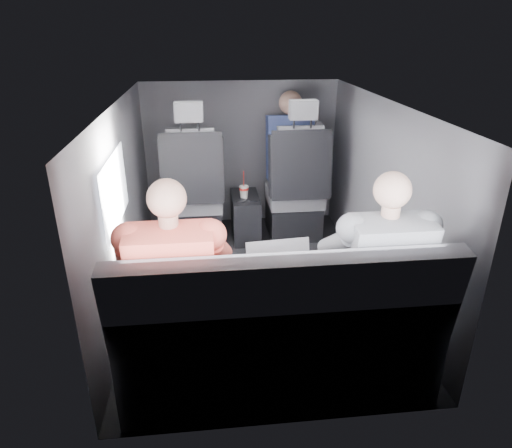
{
  "coord_description": "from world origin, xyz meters",
  "views": [
    {
      "loc": [
        -0.33,
        -2.94,
        1.81
      ],
      "look_at": [
        -0.01,
        -0.05,
        0.53
      ],
      "focal_mm": 32.0,
      "sensor_mm": 36.0,
      "label": 1
    }
  ],
  "objects": [
    {
      "name": "laptop_white",
      "position": [
        -0.54,
        -0.77,
        0.63
      ],
      "size": [
        0.34,
        0.31,
        0.25
      ],
      "color": "silver",
      "rests_on": "passenger_rear_left"
    },
    {
      "name": "center_console",
      "position": [
        0.0,
        0.88,
        0.2
      ],
      "size": [
        0.24,
        0.48,
        0.41
      ],
      "color": "black",
      "rests_on": "floor"
    },
    {
      "name": "soda_cup",
      "position": [
        -0.02,
        0.82,
        0.46
      ],
      "size": [
        0.08,
        0.08,
        0.25
      ],
      "color": "white",
      "rests_on": "center_console"
    },
    {
      "name": "seatbelt",
      "position": [
        0.45,
        0.67,
        0.8
      ],
      "size": [
        0.35,
        0.11,
        0.59
      ],
      "primitive_type": "cube",
      "rotation": [
        -0.14,
        0.49,
        0.0
      ],
      "color": "black",
      "rests_on": "front_seat_right"
    },
    {
      "name": "panel_right",
      "position": [
        0.9,
        0.0,
        0.68
      ],
      "size": [
        0.02,
        2.6,
        1.35
      ],
      "primitive_type": "cube",
      "color": "#56565B",
      "rests_on": "floor"
    },
    {
      "name": "passenger_rear_left",
      "position": [
        -0.51,
        -0.97,
        0.62
      ],
      "size": [
        0.49,
        0.61,
        1.21
      ],
      "color": "#343439",
      "rests_on": "rear_bench"
    },
    {
      "name": "passenger_front_right",
      "position": [
        0.43,
        1.1,
        0.76
      ],
      "size": [
        0.41,
        0.41,
        0.85
      ],
      "color": "navy",
      "rests_on": "front_seat_right"
    },
    {
      "name": "panel_back",
      "position": [
        0.0,
        -1.3,
        0.68
      ],
      "size": [
        1.8,
        0.02,
        1.35
      ],
      "primitive_type": "cube",
      "color": "#56565B",
      "rests_on": "floor"
    },
    {
      "name": "laptop_black",
      "position": [
        0.49,
        -0.76,
        0.63
      ],
      "size": [
        0.39,
        0.42,
        0.24
      ],
      "color": "black",
      "rests_on": "passenger_rear_right"
    },
    {
      "name": "ceiling",
      "position": [
        0.0,
        0.0,
        1.35
      ],
      "size": [
        2.6,
        2.6,
        0.0
      ],
      "primitive_type": "plane",
      "rotation": [
        3.14,
        0.0,
        0.0
      ],
      "color": "#B2B2AD",
      "rests_on": "panel_back"
    },
    {
      "name": "panel_front",
      "position": [
        0.0,
        1.3,
        0.68
      ],
      "size": [
        1.8,
        0.02,
        1.35
      ],
      "primitive_type": "cube",
      "color": "#56565B",
      "rests_on": "floor"
    },
    {
      "name": "floor",
      "position": [
        0.0,
        0.0,
        0.0
      ],
      "size": [
        2.6,
        2.6,
        0.0
      ],
      "primitive_type": "plane",
      "color": "black",
      "rests_on": "ground"
    },
    {
      "name": "front_seat_right",
      "position": [
        0.45,
        0.84,
        0.4
      ],
      "size": [
        0.52,
        0.58,
        1.26
      ],
      "color": "black",
      "rests_on": "floor"
    },
    {
      "name": "laptop_silver",
      "position": [
        0.01,
        -0.83,
        0.63
      ],
      "size": [
        0.35,
        0.32,
        0.23
      ],
      "color": "silver",
      "rests_on": "rear_bench"
    },
    {
      "name": "side_window",
      "position": [
        -0.88,
        -0.3,
        0.9
      ],
      "size": [
        0.02,
        0.75,
        0.42
      ],
      "primitive_type": "cube",
      "color": "white",
      "rests_on": "panel_left"
    },
    {
      "name": "panel_left",
      "position": [
        -0.9,
        0.0,
        0.68
      ],
      "size": [
        0.02,
        2.6,
        1.35
      ],
      "primitive_type": "cube",
      "color": "#56565B",
      "rests_on": "floor"
    },
    {
      "name": "rear_bench",
      "position": [
        0.0,
        -1.06,
        0.31
      ],
      "size": [
        1.6,
        0.57,
        0.92
      ],
      "color": "#57565B",
      "rests_on": "floor"
    },
    {
      "name": "passenger_rear_right",
      "position": [
        0.5,
        -0.97,
        0.62
      ],
      "size": [
        0.49,
        0.61,
        1.21
      ],
      "color": "navy",
      "rests_on": "rear_bench"
    },
    {
      "name": "front_seat_left",
      "position": [
        -0.45,
        0.84,
        0.4
      ],
      "size": [
        0.52,
        0.58,
        1.26
      ],
      "color": "black",
      "rests_on": "floor"
    }
  ]
}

